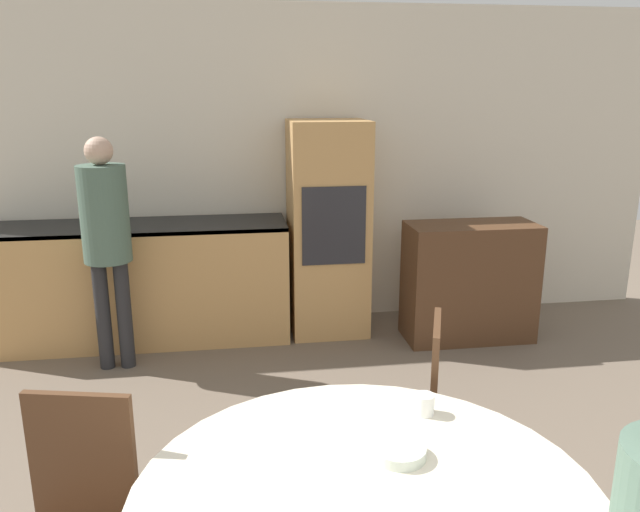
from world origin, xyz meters
The scene contains 8 objects.
wall_back centered at (0.00, 4.68, 1.30)m, with size 6.45×0.05×2.60m.
kitchen_counter centered at (-1.21, 4.33, 0.48)m, with size 2.32×0.60×0.94m.
oven_unit centered at (0.29, 4.34, 0.86)m, with size 0.61×0.59×1.71m.
sideboard centered at (1.37, 3.99, 0.47)m, with size 1.00×0.45×0.93m.
chair_far_right centered at (0.31, 2.01, 0.53)m, with size 0.51×0.51×0.96m.
person_standing centered at (-1.33, 3.83, 1.02)m, with size 0.32×0.32×1.64m.
cup centered at (0.21, 1.56, 0.80)m, with size 0.08×0.08×0.08m.
bowl_near centered at (0.04, 1.29, 0.78)m, with size 0.18×0.18×0.04m.
Camera 1 is at (-0.49, -0.48, 1.95)m, focal length 35.00 mm.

